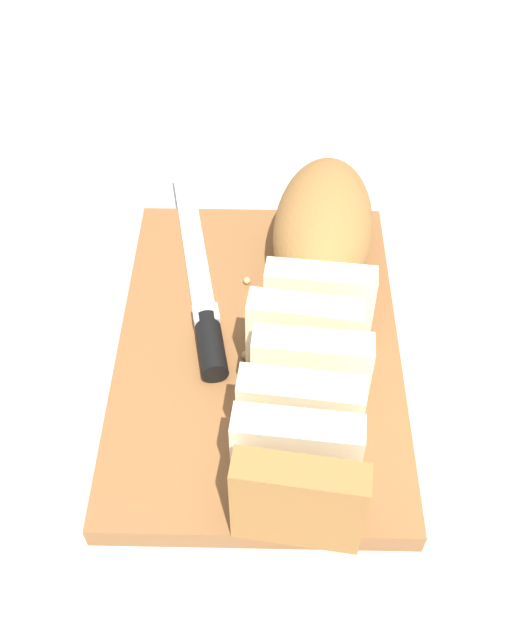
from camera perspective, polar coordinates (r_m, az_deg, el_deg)
name	(u,v)px	position (r m, az deg, el deg)	size (l,w,h in m)	color
ground_plane	(256,357)	(0.66, 0.00, -3.01)	(3.00, 3.00, 0.00)	beige
cutting_board	(256,350)	(0.65, 0.00, -2.39)	(0.37, 0.25, 0.02)	brown
bread_loaf	(313,292)	(0.63, 4.62, 2.23)	(0.41, 0.14, 0.09)	#996633
bread_knife	(203,313)	(0.66, -4.29, 0.59)	(0.30, 0.07, 0.02)	silver
crumb_near_knife	(245,281)	(0.69, -0.92, 3.18)	(0.01, 0.01, 0.01)	tan
crumb_near_loaf	(243,355)	(0.63, -1.03, -2.83)	(0.01, 0.01, 0.01)	tan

